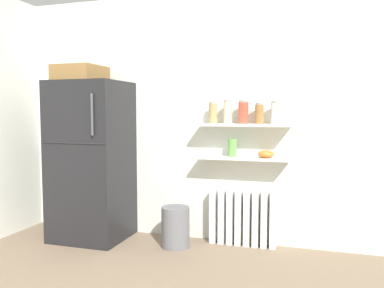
% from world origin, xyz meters
% --- Properties ---
extents(back_wall, '(7.04, 0.10, 2.60)m').
position_xyz_m(back_wall, '(0.00, 2.05, 1.30)').
color(back_wall, silver).
rests_on(back_wall, ground_plane).
extents(refrigerator, '(0.74, 0.70, 1.84)m').
position_xyz_m(refrigerator, '(-1.28, 1.66, 0.87)').
color(refrigerator, black).
rests_on(refrigerator, ground_plane).
extents(radiator, '(0.67, 0.12, 0.56)m').
position_xyz_m(radiator, '(0.31, 1.92, 0.28)').
color(radiator, white).
rests_on(radiator, ground_plane).
extents(wall_shelf_lower, '(0.92, 0.22, 0.02)m').
position_xyz_m(wall_shelf_lower, '(0.31, 1.89, 0.90)').
color(wall_shelf_lower, white).
extents(wall_shelf_upper, '(0.92, 0.22, 0.02)m').
position_xyz_m(wall_shelf_upper, '(0.31, 1.89, 1.23)').
color(wall_shelf_upper, white).
extents(storage_jar_0, '(0.09, 0.09, 0.22)m').
position_xyz_m(storage_jar_0, '(-0.00, 1.89, 1.35)').
color(storage_jar_0, tan).
rests_on(storage_jar_0, wall_shelf_upper).
extents(storage_jar_1, '(0.09, 0.09, 0.23)m').
position_xyz_m(storage_jar_1, '(0.15, 1.89, 1.36)').
color(storage_jar_1, beige).
rests_on(storage_jar_1, wall_shelf_upper).
extents(storage_jar_2, '(0.10, 0.10, 0.23)m').
position_xyz_m(storage_jar_2, '(0.31, 1.89, 1.35)').
color(storage_jar_2, '#C64C38').
rests_on(storage_jar_2, wall_shelf_upper).
extents(storage_jar_3, '(0.08, 0.08, 0.21)m').
position_xyz_m(storage_jar_3, '(0.47, 1.89, 1.34)').
color(storage_jar_3, olive).
rests_on(storage_jar_3, wall_shelf_upper).
extents(storage_jar_4, '(0.09, 0.09, 0.22)m').
position_xyz_m(storage_jar_4, '(0.62, 1.89, 1.35)').
color(storage_jar_4, silver).
rests_on(storage_jar_4, wall_shelf_upper).
extents(vase, '(0.08, 0.08, 0.18)m').
position_xyz_m(vase, '(0.20, 1.89, 1.00)').
color(vase, '#66A84C').
rests_on(vase, wall_shelf_lower).
extents(shelf_bowl, '(0.16, 0.16, 0.07)m').
position_xyz_m(shelf_bowl, '(0.54, 1.89, 0.94)').
color(shelf_bowl, orange).
rests_on(shelf_bowl, wall_shelf_lower).
extents(trash_bin, '(0.28, 0.28, 0.41)m').
position_xyz_m(trash_bin, '(-0.32, 1.66, 0.20)').
color(trash_bin, slate).
rests_on(trash_bin, ground_plane).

